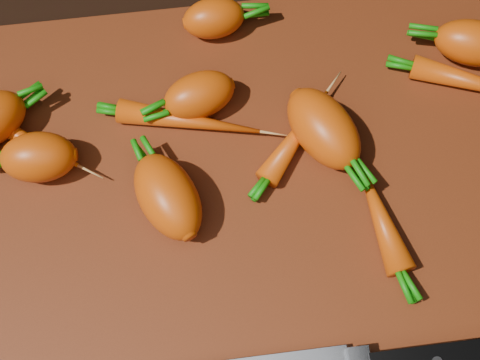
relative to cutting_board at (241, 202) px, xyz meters
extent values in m
cube|color=black|center=(0.00, 0.00, -0.01)|extent=(2.00, 2.00, 0.01)
cube|color=maroon|center=(0.00, 0.00, 0.00)|extent=(0.50, 0.40, 0.01)
ellipsoid|color=#CE4805|center=(-0.16, 0.05, 0.03)|extent=(0.06, 0.04, 0.04)
ellipsoid|color=#CE4805|center=(0.07, 0.05, 0.03)|extent=(0.08, 0.09, 0.05)
ellipsoid|color=#CE4805|center=(-0.06, 0.00, 0.03)|extent=(0.07, 0.09, 0.05)
ellipsoid|color=#CE4805|center=(-0.02, 0.09, 0.03)|extent=(0.07, 0.05, 0.04)
ellipsoid|color=#CE4805|center=(0.00, 0.17, 0.02)|extent=(0.06, 0.04, 0.04)
ellipsoid|color=#CE4805|center=(0.22, 0.11, 0.03)|extent=(0.08, 0.06, 0.04)
ellipsoid|color=#CE4805|center=(0.05, 0.05, 0.02)|extent=(0.08, 0.09, 0.02)
ellipsoid|color=#CE4805|center=(0.11, -0.03, 0.02)|extent=(0.04, 0.09, 0.02)
ellipsoid|color=#CE4805|center=(-0.18, 0.08, 0.02)|extent=(0.11, 0.09, 0.02)
ellipsoid|color=#CE4805|center=(-0.04, 0.07, 0.02)|extent=(0.12, 0.06, 0.02)
camera|label=1|loc=(-0.03, -0.20, 0.52)|focal=50.00mm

